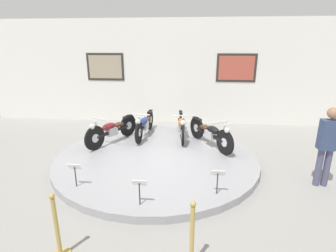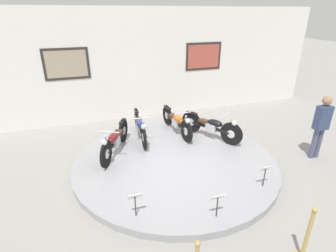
% 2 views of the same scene
% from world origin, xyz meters
% --- Properties ---
extents(ground_plane, '(60.00, 60.00, 0.00)m').
position_xyz_m(ground_plane, '(0.00, 0.00, 0.00)').
color(ground_plane, gray).
extents(display_platform, '(5.10, 5.10, 0.16)m').
position_xyz_m(display_platform, '(0.00, 0.00, 0.08)').
color(display_platform, '#99999E').
rests_on(display_platform, ground_plane).
extents(back_wall, '(14.00, 0.22, 3.78)m').
position_xyz_m(back_wall, '(0.00, 3.64, 1.89)').
color(back_wall, white).
rests_on(back_wall, ground_plane).
extents(motorcycle_maroon, '(0.97, 1.82, 0.81)m').
position_xyz_m(motorcycle_maroon, '(-1.40, 0.74, 0.56)').
color(motorcycle_maroon, black).
rests_on(motorcycle_maroon, display_platform).
extents(motorcycle_blue, '(0.54, 2.00, 0.80)m').
position_xyz_m(motorcycle_blue, '(-0.57, 1.40, 0.55)').
color(motorcycle_blue, black).
rests_on(motorcycle_blue, display_platform).
extents(motorcycle_orange, '(0.54, 1.99, 0.80)m').
position_xyz_m(motorcycle_orange, '(0.57, 1.40, 0.55)').
color(motorcycle_orange, black).
rests_on(motorcycle_orange, display_platform).
extents(motorcycle_black, '(1.10, 1.74, 0.81)m').
position_xyz_m(motorcycle_black, '(1.40, 0.74, 0.56)').
color(motorcycle_black, black).
rests_on(motorcycle_black, display_platform).
extents(info_placard_front_left, '(0.26, 0.11, 0.51)m').
position_xyz_m(info_placard_front_left, '(-1.39, -1.71, 0.53)').
color(info_placard_front_left, '#333338').
rests_on(info_placard_front_left, display_platform).
extents(info_placard_front_centre, '(0.26, 0.11, 0.51)m').
position_xyz_m(info_placard_front_centre, '(0.00, -2.20, 0.53)').
color(info_placard_front_centre, '#333338').
rests_on(info_placard_front_centre, display_platform).
extents(info_placard_front_right, '(0.26, 0.11, 0.51)m').
position_xyz_m(info_placard_front_right, '(1.39, -1.71, 0.53)').
color(info_placard_front_right, '#333338').
rests_on(info_placard_front_right, display_platform).
extents(visitor_standing, '(0.36, 0.23, 1.71)m').
position_xyz_m(visitor_standing, '(3.65, -0.89, 0.97)').
color(visitor_standing, '#4C4C6B').
rests_on(visitor_standing, ground_plane).
extents(stanchion_post_right_of_entry, '(0.28, 0.28, 1.02)m').
position_xyz_m(stanchion_post_right_of_entry, '(0.93, -3.32, 0.34)').
color(stanchion_post_right_of_entry, tan).
rests_on(stanchion_post_right_of_entry, ground_plane).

